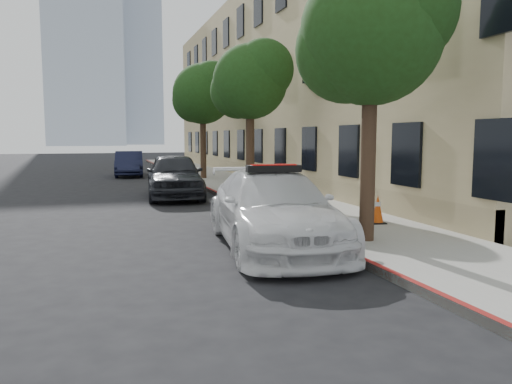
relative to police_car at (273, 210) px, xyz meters
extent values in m
plane|color=black|center=(-1.10, 1.41, -0.78)|extent=(120.00, 120.00, 0.00)
cube|color=gray|center=(2.50, 11.41, -0.70)|extent=(3.20, 50.00, 0.15)
cube|color=maroon|center=(0.96, 11.41, -0.70)|extent=(0.12, 50.00, 0.15)
cube|color=tan|center=(8.10, 16.41, 4.22)|extent=(8.00, 36.00, 10.00)
cube|color=#9EA8B7|center=(-5.10, 121.41, 29.22)|extent=(18.00, 14.00, 60.00)
cube|color=#9EA8B7|center=(7.90, 136.41, 21.22)|extent=(14.00, 14.00, 44.00)
cylinder|color=black|center=(1.80, -0.59, 1.02)|extent=(0.30, 0.30, 3.30)
sphere|color=#193711|center=(1.80, -0.59, 3.47)|extent=(2.80, 2.80, 2.80)
sphere|color=#193711|center=(2.20, -0.89, 3.87)|extent=(2.24, 2.24, 2.24)
sphere|color=#193711|center=(1.45, -0.29, 3.17)|extent=(2.10, 2.10, 2.10)
cylinder|color=black|center=(1.80, 7.41, 0.97)|extent=(0.30, 0.30, 3.19)
sphere|color=#193711|center=(1.80, 7.41, 3.36)|extent=(2.60, 2.60, 2.60)
sphere|color=#193711|center=(2.20, 7.11, 3.76)|extent=(2.08, 2.08, 2.08)
sphere|color=#193711|center=(1.45, 7.71, 3.06)|extent=(1.95, 1.95, 1.95)
cylinder|color=black|center=(1.80, 15.41, 1.08)|extent=(0.30, 0.30, 3.41)
sphere|color=#193711|center=(1.80, 15.41, 3.58)|extent=(3.00, 3.00, 3.00)
sphere|color=#193711|center=(2.20, 15.11, 3.98)|extent=(2.40, 2.40, 2.40)
sphere|color=#193711|center=(1.45, 15.71, 3.28)|extent=(2.25, 2.25, 2.25)
imported|color=silver|center=(0.00, 0.00, 0.00)|extent=(2.73, 5.53, 1.55)
cube|color=black|center=(0.00, 0.00, 0.83)|extent=(1.12, 0.40, 0.14)
cube|color=#A50A07|center=(0.00, 0.00, 0.89)|extent=(0.92, 0.32, 0.06)
imported|color=#22242A|center=(-0.65, 8.89, 0.05)|extent=(2.40, 5.01, 1.65)
imported|color=black|center=(-1.59, 19.73, -0.07)|extent=(1.81, 4.38, 1.41)
cylinder|color=silver|center=(1.25, 2.13, -0.57)|extent=(0.35, 0.35, 0.11)
cylinder|color=silver|center=(1.25, 2.13, -0.22)|extent=(0.26, 0.26, 0.60)
ellipsoid|color=navy|center=(1.25, 2.13, 0.18)|extent=(0.28, 0.28, 0.20)
cylinder|color=silver|center=(1.25, 2.13, -0.08)|extent=(0.39, 0.24, 0.11)
cylinder|color=silver|center=(1.25, 2.13, -0.08)|extent=(0.17, 0.22, 0.11)
cube|color=black|center=(3.07, 1.06, -0.61)|extent=(0.42, 0.42, 0.03)
cone|color=#D9480B|center=(3.07, 1.06, -0.26)|extent=(0.28, 0.28, 0.67)
cylinder|color=white|center=(3.07, 1.06, -0.15)|extent=(0.15, 0.15, 0.10)
camera|label=1|loc=(-3.41, -9.41, 1.48)|focal=35.00mm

